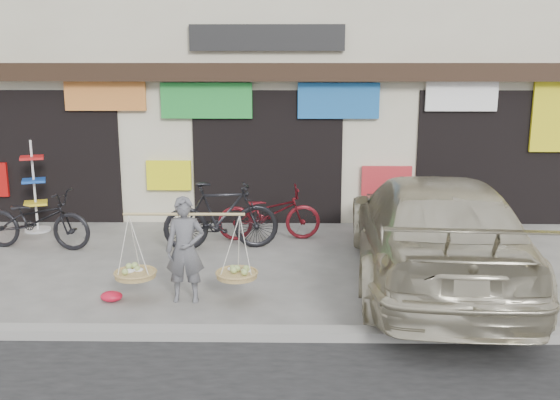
{
  "coord_description": "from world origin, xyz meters",
  "views": [
    {
      "loc": [
        0.45,
        -8.96,
        3.26
      ],
      "look_at": [
        0.29,
        0.9,
        1.06
      ],
      "focal_mm": 40.0,
      "sensor_mm": 36.0,
      "label": 1
    }
  ],
  "objects_px": {
    "suv": "(433,230)",
    "bike_2": "(269,213)",
    "street_vendor": "(185,254)",
    "bike_1": "(221,216)",
    "bike_0": "(36,220)",
    "display_rack": "(35,195)"
  },
  "relations": [
    {
      "from": "bike_1",
      "to": "bike_2",
      "type": "height_order",
      "value": "bike_1"
    },
    {
      "from": "display_rack",
      "to": "bike_1",
      "type": "bearing_deg",
      "value": -17.07
    },
    {
      "from": "display_rack",
      "to": "bike_0",
      "type": "bearing_deg",
      "value": -68.11
    },
    {
      "from": "bike_2",
      "to": "suv",
      "type": "distance_m",
      "value": 3.41
    },
    {
      "from": "bike_0",
      "to": "bike_2",
      "type": "relative_size",
      "value": 1.06
    },
    {
      "from": "bike_2",
      "to": "bike_0",
      "type": "bearing_deg",
      "value": 93.28
    },
    {
      "from": "bike_0",
      "to": "bike_1",
      "type": "xyz_separation_m",
      "value": [
        3.28,
        0.01,
        0.08
      ]
    },
    {
      "from": "bike_1",
      "to": "suv",
      "type": "height_order",
      "value": "suv"
    },
    {
      "from": "bike_0",
      "to": "bike_2",
      "type": "height_order",
      "value": "bike_0"
    },
    {
      "from": "bike_1",
      "to": "bike_2",
      "type": "relative_size",
      "value": 1.06
    },
    {
      "from": "bike_2",
      "to": "bike_1",
      "type": "bearing_deg",
      "value": 122.25
    },
    {
      "from": "bike_1",
      "to": "suv",
      "type": "distance_m",
      "value": 3.72
    },
    {
      "from": "bike_2",
      "to": "street_vendor",
      "type": "bearing_deg",
      "value": 155.51
    },
    {
      "from": "bike_0",
      "to": "display_rack",
      "type": "xyz_separation_m",
      "value": [
        -0.47,
        1.16,
        0.19
      ]
    },
    {
      "from": "bike_1",
      "to": "suv",
      "type": "bearing_deg",
      "value": -125.53
    },
    {
      "from": "street_vendor",
      "to": "bike_1",
      "type": "xyz_separation_m",
      "value": [
        0.23,
        2.44,
        -0.06
      ]
    },
    {
      "from": "street_vendor",
      "to": "bike_1",
      "type": "relative_size",
      "value": 0.97
    },
    {
      "from": "bike_1",
      "to": "display_rack",
      "type": "height_order",
      "value": "display_rack"
    },
    {
      "from": "bike_0",
      "to": "display_rack",
      "type": "bearing_deg",
      "value": 29.31
    },
    {
      "from": "bike_2",
      "to": "suv",
      "type": "bearing_deg",
      "value": -138.05
    },
    {
      "from": "display_rack",
      "to": "street_vendor",
      "type": "bearing_deg",
      "value": -45.57
    },
    {
      "from": "suv",
      "to": "bike_2",
      "type": "bearing_deg",
      "value": -38.11
    }
  ]
}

